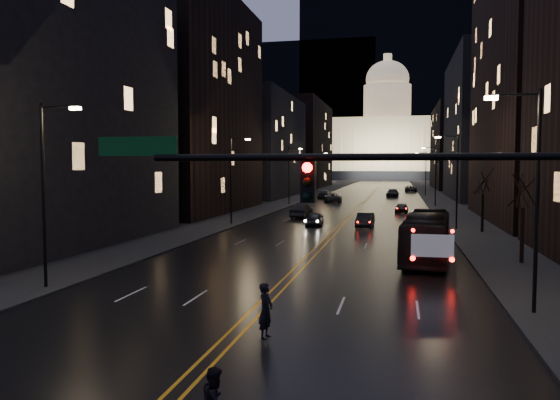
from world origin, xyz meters
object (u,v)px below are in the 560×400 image
Objects in this scene: bus at (427,237)px; traffic_signal at (410,204)px; receding_car_a at (365,220)px; pedestrian_a at (266,311)px; oncoming_car_a at (315,219)px; oncoming_car_b at (302,211)px.

traffic_signal is at bearing -88.38° from bus.
pedestrian_a is at bearing -89.62° from receding_car_a.
oncoming_car_a is 0.86× the size of oncoming_car_b.
bus is (1.53, 22.49, -3.58)m from traffic_signal.
bus is 18.57m from pedestrian_a.
bus is 2.57× the size of oncoming_car_a.
traffic_signal is at bearing -127.80° from pedestrian_a.
oncoming_car_a is 2.19× the size of pedestrian_a.
oncoming_car_b is 44.37m from pedestrian_a.
bus is 2.22× the size of oncoming_car_b.
oncoming_car_a is at bearing 101.66° from traffic_signal.
bus is at bearing 118.24° from oncoming_car_b.
receding_car_a is 35.60m from pedestrian_a.
receding_car_a is (-3.41, 40.58, -4.39)m from traffic_signal.
oncoming_car_b is (-11.18, 48.90, -4.29)m from traffic_signal.
oncoming_car_b is 2.53× the size of pedestrian_a.
oncoming_car_a is at bearing 177.49° from receding_car_a.
oncoming_car_b is (-12.72, 26.41, -0.71)m from bus.
traffic_signal is 42.11m from oncoming_car_a.
oncoming_car_a is at bearing 14.94° from pedestrian_a.
oncoming_car_b is 11.39m from receding_car_a.
traffic_signal is 8.01m from pedestrian_a.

